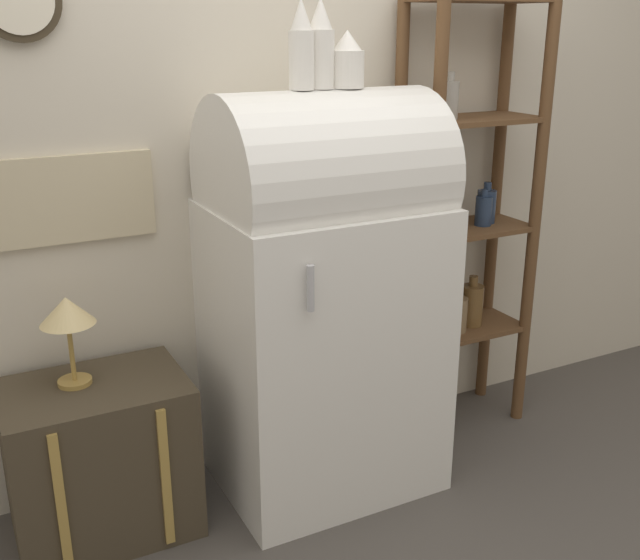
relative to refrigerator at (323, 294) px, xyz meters
The scene contains 9 objects.
ground_plane 0.79m from the refrigerator, 89.99° to the right, with size 12.00×12.00×0.00m, color #4C4742.
wall_back 0.68m from the refrigerator, 90.89° to the left, with size 7.00×0.09×2.70m.
refrigerator is the anchor object (origin of this frame).
suitcase_trunk 0.95m from the refrigerator, behind, with size 0.60×0.43×0.56m.
shelf_unit 0.77m from the refrigerator, 10.20° to the left, with size 0.56×0.30×1.77m.
vase_left 0.85m from the refrigerator, behind, with size 0.08×0.08×0.28m.
vase_center 0.85m from the refrigerator, 111.17° to the left, with size 0.09×0.09×0.29m.
vase_right 0.81m from the refrigerator, ahead, with size 0.11×0.11×0.18m.
desk_lamp 0.88m from the refrigerator, behind, with size 0.18×0.18×0.30m.
Camera 1 is at (-1.17, -2.00, 1.68)m, focal length 42.00 mm.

